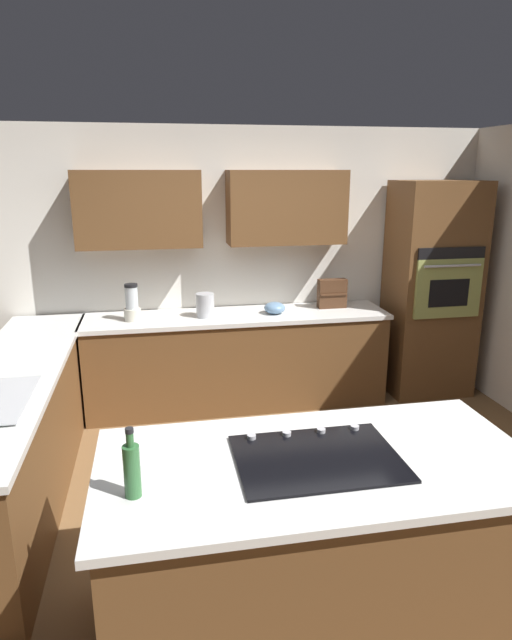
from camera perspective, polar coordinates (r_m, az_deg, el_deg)
The scene contains 15 objects.
ground_plane at distance 3.90m, azimuth 3.78°, elevation -18.85°, with size 14.00×14.00×0.00m, color brown.
wall_back at distance 5.27m, azimuth -2.26°, elevation 7.19°, with size 6.00×0.44×2.60m.
lower_cabinets_back at distance 5.20m, azimuth -1.96°, elevation -4.40°, with size 2.80×0.60×0.86m, color brown.
countertop_back at distance 5.06m, azimuth -2.01°, elevation 0.39°, with size 2.84×0.64×0.04m, color silver.
lower_cabinets_side at distance 4.18m, azimuth -23.65°, elevation -10.93°, with size 0.60×2.90×0.86m, color brown.
countertop_side at distance 4.01m, azimuth -24.35°, elevation -5.13°, with size 0.64×2.94×0.04m, color silver.
island_base at distance 2.88m, azimuth 6.17°, elevation -22.51°, with size 1.97×0.92×0.86m, color brown.
island_top at distance 2.63m, azimuth 6.47°, elevation -14.75°, with size 2.05×1.00×0.04m, color silver.
wall_oven at distance 5.64m, azimuth 17.98°, elevation 3.05°, with size 0.80×0.66×2.11m.
cooktop at distance 2.62m, azimuth 6.45°, elevation -14.17°, with size 0.76×0.56×0.03m.
blender at distance 4.93m, azimuth -12.92°, elevation 1.55°, with size 0.15×0.15×0.33m.
mixing_bowl at distance 5.07m, azimuth 1.97°, elevation 1.28°, with size 0.20×0.20×0.11m, color #668CB2.
spice_rack at distance 5.32m, azimuth 8.02°, elevation 2.78°, with size 0.28×0.11×0.28m.
kettle at distance 4.96m, azimuth -5.38°, elevation 1.55°, with size 0.17×0.17×0.22m, color #B7BABF.
oil_bottle at distance 2.34m, azimuth -12.94°, elevation -15.04°, with size 0.07×0.07×0.31m.
Camera 1 is at (0.84, 3.11, 2.20)m, focal length 30.38 mm.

